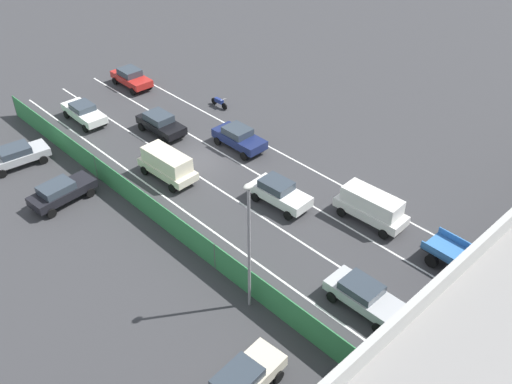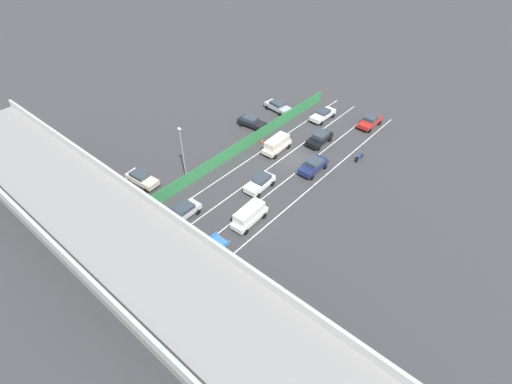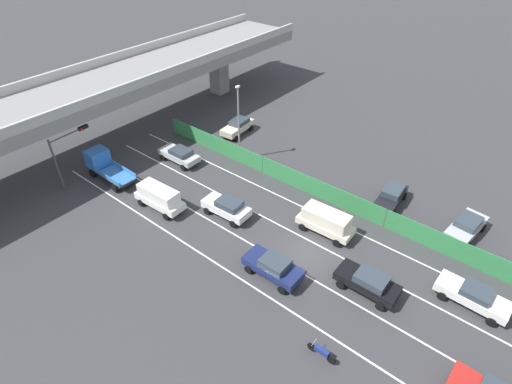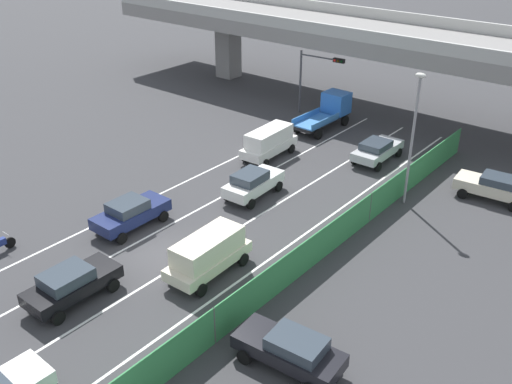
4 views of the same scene
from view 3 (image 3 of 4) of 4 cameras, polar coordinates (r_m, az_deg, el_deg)
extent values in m
plane|color=#38383A|center=(31.67, 6.88, -8.87)|extent=(300.00, 300.00, 0.00)
cube|color=silver|center=(30.30, -3.46, -11.28)|extent=(0.14, 42.41, 0.01)
cube|color=silver|center=(31.98, 0.44, -7.95)|extent=(0.14, 42.41, 0.01)
cube|color=silver|center=(33.88, 3.87, -4.94)|extent=(0.14, 42.41, 0.01)
cube|color=silver|center=(35.97, 6.89, -2.24)|extent=(0.14, 42.41, 0.01)
cube|color=gray|center=(45.13, -22.39, 12.81)|extent=(58.46, 8.77, 1.21)
cube|color=#B2B2AD|center=(41.31, -19.58, 12.95)|extent=(58.46, 0.30, 0.90)
cube|color=#B2B2AD|center=(48.32, -25.40, 14.92)|extent=(58.46, 0.30, 0.90)
cube|color=gray|center=(56.86, -5.23, 16.38)|extent=(1.86, 1.86, 5.52)
cube|color=#338447|center=(36.83, 8.75, 0.43)|extent=(0.06, 38.41, 1.84)
cylinder|color=#4C514C|center=(34.89, 17.67, -3.53)|extent=(0.10, 0.10, 1.84)
cylinder|color=#4C514C|center=(39.72, 0.91, 3.89)|extent=(0.10, 0.10, 1.84)
cylinder|color=#4C514C|center=(47.61, -11.43, 9.11)|extent=(0.10, 0.10, 1.84)
cube|color=black|center=(29.64, 15.32, -12.15)|extent=(1.86, 4.38, 0.61)
cube|color=#333D47|center=(29.17, 15.96, -11.62)|extent=(1.62, 2.14, 0.55)
cylinder|color=black|center=(29.73, 11.78, -12.60)|extent=(0.22, 0.64, 0.64)
cylinder|color=black|center=(30.89, 13.46, -10.49)|extent=(0.22, 0.64, 0.64)
cylinder|color=black|center=(29.16, 17.03, -15.11)|extent=(0.22, 0.64, 0.64)
cylinder|color=black|center=(30.34, 18.51, -12.84)|extent=(0.22, 0.64, 0.64)
cube|color=silver|center=(36.27, -13.34, -1.16)|extent=(1.91, 4.77, 0.61)
cube|color=silver|center=(35.79, -13.53, -0.13)|extent=(1.67, 3.92, 1.02)
cylinder|color=black|center=(37.20, -15.86, -1.46)|extent=(0.25, 0.65, 0.64)
cylinder|color=black|center=(37.99, -13.93, -0.19)|extent=(0.25, 0.65, 0.64)
cylinder|color=black|center=(35.15, -12.50, -3.40)|extent=(0.25, 0.65, 0.64)
cylinder|color=black|center=(35.98, -10.54, -2.01)|extent=(0.25, 0.65, 0.64)
cube|color=beige|center=(33.35, 9.71, -4.56)|extent=(2.00, 4.68, 0.56)
cube|color=beige|center=(32.84, 9.85, -3.51)|extent=(1.75, 3.84, 1.04)
cylinder|color=black|center=(33.55, 6.54, -4.92)|extent=(0.24, 0.65, 0.64)
cylinder|color=black|center=(34.78, 8.11, -3.29)|extent=(0.24, 0.65, 0.64)
cylinder|color=black|center=(32.57, 11.26, -7.06)|extent=(0.24, 0.65, 0.64)
cylinder|color=black|center=(33.84, 12.71, -5.30)|extent=(0.24, 0.65, 0.64)
cube|color=white|center=(34.56, -4.21, -2.20)|extent=(1.95, 4.31, 0.67)
cube|color=#333D47|center=(33.99, -3.78, -1.63)|extent=(1.63, 2.12, 0.55)
cylinder|color=black|center=(35.15, -6.89, -2.66)|extent=(0.25, 0.65, 0.64)
cylinder|color=black|center=(36.13, -5.06, -1.25)|extent=(0.25, 0.65, 0.64)
cylinder|color=black|center=(33.66, -3.23, -4.52)|extent=(0.25, 0.65, 0.64)
cylinder|color=black|center=(34.68, -1.42, -2.99)|extent=(0.25, 0.65, 0.64)
cube|color=#B7BABC|center=(42.22, -10.74, 5.12)|extent=(1.85, 4.46, 0.57)
cube|color=#333D47|center=(41.73, -10.51, 5.58)|extent=(1.61, 2.06, 0.47)
cylinder|color=black|center=(43.01, -12.93, 4.74)|extent=(0.22, 0.64, 0.64)
cylinder|color=black|center=(43.95, -11.15, 5.76)|extent=(0.22, 0.64, 0.64)
cylinder|color=black|center=(40.98, -10.18, 3.39)|extent=(0.22, 0.64, 0.64)
cylinder|color=black|center=(41.97, -8.37, 4.47)|extent=(0.22, 0.64, 0.64)
cylinder|color=black|center=(28.07, 27.35, -21.79)|extent=(0.23, 0.64, 0.64)
cube|color=silver|center=(31.41, 28.10, -12.76)|extent=(1.87, 4.69, 0.60)
cube|color=#333D47|center=(31.05, 28.59, -12.19)|extent=(1.59, 1.90, 0.46)
cylinder|color=black|center=(31.18, 24.65, -13.14)|extent=(0.24, 0.65, 0.64)
cylinder|color=black|center=(32.42, 25.72, -11.19)|extent=(0.24, 0.65, 0.64)
cylinder|color=black|center=(31.14, 30.13, -15.50)|extent=(0.24, 0.65, 0.64)
cylinder|color=black|center=(32.39, 30.95, -13.43)|extent=(0.24, 0.65, 0.64)
cube|color=navy|center=(29.57, 2.36, -10.50)|extent=(1.85, 4.40, 0.65)
cube|color=#333D47|center=(29.06, 2.69, -9.88)|extent=(1.62, 1.98, 0.53)
cylinder|color=black|center=(30.06, -1.05, -10.82)|extent=(0.22, 0.64, 0.64)
cylinder|color=black|center=(31.04, 1.14, -8.87)|extent=(0.22, 0.64, 0.64)
cylinder|color=black|center=(28.88, 3.65, -13.55)|extent=(0.22, 0.64, 0.64)
cylinder|color=black|center=(29.90, 5.75, -11.40)|extent=(0.22, 0.64, 0.64)
cube|color=black|center=(41.15, -19.63, 2.47)|extent=(1.63, 5.51, 0.25)
cube|color=blue|center=(42.13, -21.34, 4.48)|extent=(1.95, 1.67, 1.70)
cube|color=#3875BC|center=(40.38, -18.98, 2.23)|extent=(1.98, 3.72, 0.10)
cube|color=#3875BC|center=(39.91, -20.12, 1.90)|extent=(0.14, 3.69, 0.46)
cube|color=#3875BC|center=(40.63, -17.99, 3.07)|extent=(0.14, 3.69, 0.46)
cylinder|color=black|center=(42.40, -21.99, 2.42)|extent=(0.27, 0.80, 0.80)
cylinder|color=black|center=(43.11, -19.87, 3.56)|extent=(0.27, 0.80, 0.80)
cylinder|color=black|center=(39.57, -19.19, 0.51)|extent=(0.27, 0.80, 0.80)
cylinder|color=black|center=(40.33, -16.97, 1.76)|extent=(0.27, 0.80, 0.80)
cylinder|color=black|center=(26.51, 7.83, -20.75)|extent=(0.10, 0.60, 0.60)
cylinder|color=black|center=(26.23, 10.52, -22.17)|extent=(0.10, 0.60, 0.60)
cube|color=navy|center=(26.12, 9.22, -21.14)|extent=(0.29, 0.92, 0.36)
cylinder|color=#B2B2B2|center=(25.96, 8.17, -20.14)|extent=(0.60, 0.03, 0.03)
cube|color=#B2B5B7|center=(36.78, 27.40, -4.39)|extent=(4.60, 2.33, 0.56)
cube|color=#333D47|center=(36.55, 27.69, -3.69)|extent=(2.31, 1.84, 0.49)
cylinder|color=black|center=(35.74, 27.59, -6.73)|extent=(0.66, 0.29, 0.64)
cylinder|color=black|center=(36.03, 25.01, -5.42)|extent=(0.66, 0.29, 0.64)
cylinder|color=black|center=(38.10, 29.29, -4.41)|extent=(0.66, 0.29, 0.64)
cylinder|color=black|center=(38.37, 26.87, -3.20)|extent=(0.66, 0.29, 0.64)
cube|color=black|center=(37.56, 18.38, -0.72)|extent=(4.52, 2.09, 0.59)
cube|color=#333D47|center=(37.54, 18.71, 0.22)|extent=(2.27, 1.70, 0.51)
cylinder|color=black|center=(36.52, 18.74, -2.94)|extent=(0.66, 0.27, 0.64)
cylinder|color=black|center=(36.81, 16.24, -2.00)|extent=(0.66, 0.27, 0.64)
cylinder|color=black|center=(38.90, 20.14, -0.58)|extent=(0.66, 0.27, 0.64)
cylinder|color=black|center=(39.16, 17.79, 0.28)|extent=(0.66, 0.27, 0.64)
cube|color=beige|center=(46.65, -2.63, 9.08)|extent=(4.52, 2.10, 0.67)
cube|color=#333D47|center=(46.64, -2.39, 9.86)|extent=(2.29, 1.70, 0.46)
cylinder|color=black|center=(45.38, -2.85, 7.51)|extent=(0.66, 0.28, 0.64)
cylinder|color=black|center=(46.31, -4.58, 8.08)|extent=(0.66, 0.28, 0.64)
cylinder|color=black|center=(47.50, -0.70, 8.98)|extent=(0.66, 0.28, 0.64)
cylinder|color=black|center=(48.39, -2.40, 9.51)|extent=(0.66, 0.28, 0.64)
cylinder|color=#47474C|center=(40.61, -26.18, 3.36)|extent=(0.18, 0.18, 5.23)
cylinder|color=#47474C|center=(40.27, -24.84, 7.38)|extent=(3.84, 0.38, 0.12)
cube|color=black|center=(40.93, -23.10, 8.32)|extent=(0.98, 0.34, 0.32)
sphere|color=red|center=(40.67, -23.31, 8.09)|extent=(0.20, 0.20, 0.20)
sphere|color=#3B2806|center=(40.80, -22.97, 8.27)|extent=(0.20, 0.20, 0.20)
sphere|color=black|center=(40.94, -22.64, 8.45)|extent=(0.20, 0.20, 0.20)
cylinder|color=gray|center=(40.46, -2.43, 9.29)|extent=(0.16, 0.16, 7.65)
ellipsoid|color=silver|center=(38.77, -2.59, 14.54)|extent=(0.60, 0.36, 0.28)
cone|color=orange|center=(35.54, 12.42, -2.85)|extent=(0.36, 0.36, 0.66)
cube|color=black|center=(35.74, 12.36, -3.24)|extent=(0.47, 0.47, 0.03)
camera|label=1|loc=(57.10, -5.87, 37.26)|focal=40.00mm
camera|label=2|loc=(47.90, -68.09, 27.92)|focal=27.56mm
camera|label=4|loc=(39.95, 48.83, 16.67)|focal=40.33mm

